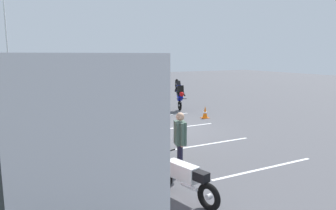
% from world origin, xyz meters
% --- Properties ---
extents(ground_plane, '(80.00, 80.00, 0.00)m').
position_xyz_m(ground_plane, '(0.00, 0.00, 0.00)').
color(ground_plane, '#4C4C51').
extents(tour_bus, '(10.88, 2.67, 3.25)m').
position_xyz_m(tour_bus, '(-1.81, 4.71, 1.65)').
color(tour_bus, silver).
rests_on(tour_bus, ground_plane).
extents(spectator_far_left, '(0.57, 0.39, 1.71)m').
position_xyz_m(spectator_far_left, '(-4.68, 1.76, 1.01)').
color(spectator_far_left, black).
rests_on(spectator_far_left, ground_plane).
extents(spectator_left, '(0.57, 0.33, 1.79)m').
position_xyz_m(spectator_left, '(-3.47, 1.73, 1.08)').
color(spectator_left, black).
rests_on(spectator_left, ground_plane).
extents(spectator_centre, '(0.57, 0.39, 1.67)m').
position_xyz_m(spectator_centre, '(-2.48, 2.19, 0.99)').
color(spectator_centre, black).
rests_on(spectator_centre, ground_plane).
extents(spectator_right, '(0.58, 0.34, 1.68)m').
position_xyz_m(spectator_right, '(-1.17, 1.73, 0.99)').
color(spectator_right, black).
rests_on(spectator_right, ground_plane).
extents(spectator_far_right, '(0.57, 0.39, 1.81)m').
position_xyz_m(spectator_far_right, '(-0.02, 2.09, 1.08)').
color(spectator_far_right, '#473823').
rests_on(spectator_far_right, ground_plane).
extents(parked_motorcycle_silver, '(2.02, 0.75, 0.99)m').
position_xyz_m(parked_motorcycle_silver, '(-6.01, 2.40, 0.48)').
color(parked_motorcycle_silver, black).
rests_on(parked_motorcycle_silver, ground_plane).
extents(stunt_motorcycle, '(1.83, 0.85, 1.90)m').
position_xyz_m(stunt_motorcycle, '(3.86, -3.04, 1.06)').
color(stunt_motorcycle, black).
rests_on(stunt_motorcycle, ground_plane).
extents(flagpole, '(0.78, 0.36, 7.43)m').
position_xyz_m(flagpole, '(6.05, 5.71, 3.67)').
color(flagpole, silver).
rests_on(flagpole, ground_plane).
extents(traffic_cone, '(0.34, 0.34, 0.63)m').
position_xyz_m(traffic_cone, '(1.23, -3.08, 0.30)').
color(traffic_cone, orange).
rests_on(traffic_cone, ground_plane).
extents(bay_line_a, '(0.10, 3.69, 0.01)m').
position_xyz_m(bay_line_a, '(-5.47, -0.59, 0.00)').
color(bay_line_a, white).
rests_on(bay_line_a, ground_plane).
extents(bay_line_b, '(0.10, 3.53, 0.01)m').
position_xyz_m(bay_line_b, '(-2.71, -0.59, 0.00)').
color(bay_line_b, white).
rests_on(bay_line_b, ground_plane).
extents(bay_line_c, '(0.10, 4.10, 0.01)m').
position_xyz_m(bay_line_c, '(0.04, -0.59, 0.00)').
color(bay_line_c, white).
rests_on(bay_line_c, ground_plane).
extents(bay_line_d, '(0.10, 4.74, 0.01)m').
position_xyz_m(bay_line_d, '(2.80, -0.59, 0.00)').
color(bay_line_d, white).
rests_on(bay_line_d, ground_plane).
extents(bay_line_e, '(0.10, 4.59, 0.01)m').
position_xyz_m(bay_line_e, '(5.56, -0.59, 0.00)').
color(bay_line_e, white).
rests_on(bay_line_e, ground_plane).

